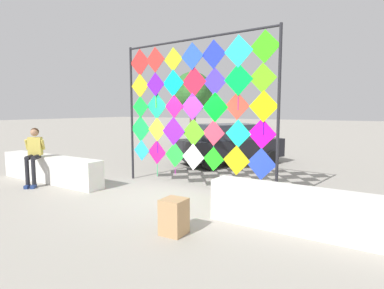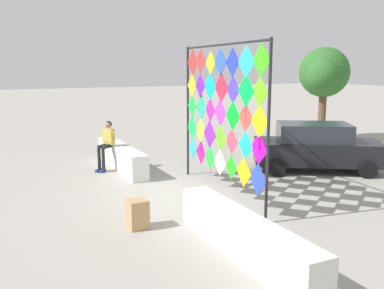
{
  "view_description": "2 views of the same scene",
  "coord_description": "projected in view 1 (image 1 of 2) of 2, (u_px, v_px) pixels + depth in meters",
  "views": [
    {
      "loc": [
        4.78,
        -5.98,
        2.17
      ],
      "look_at": [
        0.74,
        0.37,
        1.33
      ],
      "focal_mm": 29.8,
      "sensor_mm": 36.0,
      "label": 1
    },
    {
      "loc": [
        9.99,
        -4.38,
        3.43
      ],
      "look_at": [
        0.19,
        0.38,
        1.43
      ],
      "focal_mm": 39.97,
      "sensor_mm": 36.0,
      "label": 2
    }
  ],
  "objects": [
    {
      "name": "cardboard_box_small",
      "position": [
        174.0,
        217.0,
        5.54
      ],
      "size": [
        0.42,
        0.43,
        0.63
      ],
      "primitive_type": "cube",
      "rotation": [
        0.0,
        0.0,
        0.04
      ],
      "color": "tan",
      "rests_on": "ground"
    },
    {
      "name": "plaza_ledge_right",
      "position": [
        322.0,
        214.0,
        5.43
      ],
      "size": [
        4.05,
        0.54,
        0.79
      ],
      "primitive_type": "cube",
      "color": "silver",
      "rests_on": "ground"
    },
    {
      "name": "tree_palm_like",
      "position": [
        193.0,
        93.0,
        18.19
      ],
      "size": [
        2.38,
        2.41,
        4.3
      ],
      "color": "brown",
      "rests_on": "ground"
    },
    {
      "name": "kite_display_rack",
      "position": [
        193.0,
        103.0,
        8.39
      ],
      "size": [
        4.75,
        0.39,
        4.02
      ],
      "color": "#232328",
      "rests_on": "ground"
    },
    {
      "name": "seated_vendor",
      "position": [
        34.0,
        151.0,
        9.03
      ],
      "size": [
        0.73,
        0.78,
        1.64
      ],
      "color": "black",
      "rests_on": "ground"
    },
    {
      "name": "parked_car",
      "position": [
        229.0,
        144.0,
        12.6
      ],
      "size": [
        3.6,
        4.4,
        1.59
      ],
      "color": "black",
      "rests_on": "ground"
    },
    {
      "name": "plaza_ledge_left",
      "position": [
        50.0,
        169.0,
        9.52
      ],
      "size": [
        4.05,
        0.54,
        0.79
      ],
      "primitive_type": "cube",
      "color": "silver",
      "rests_on": "ground"
    },
    {
      "name": "ground",
      "position": [
        159.0,
        198.0,
        7.81
      ],
      "size": [
        120.0,
        120.0,
        0.0
      ],
      "primitive_type": "plane",
      "color": "#9E998E"
    }
  ]
}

